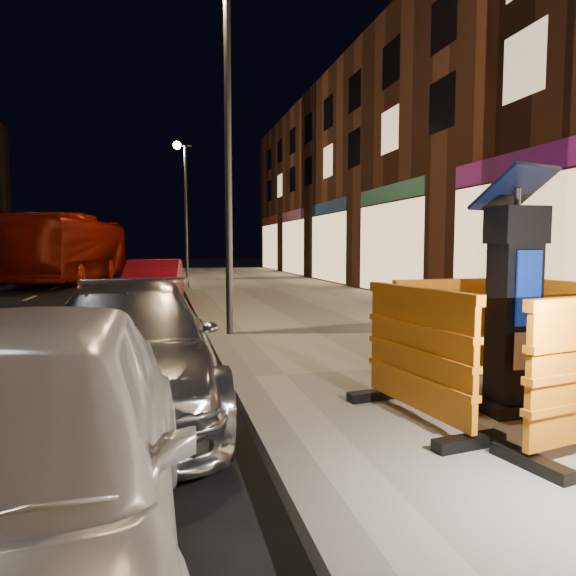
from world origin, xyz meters
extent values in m
plane|color=black|center=(0.00, 0.00, 0.00)|extent=(120.00, 120.00, 0.00)
cube|color=#99968B|center=(3.00, 0.00, 0.07)|extent=(6.00, 60.00, 0.15)
cube|color=slate|center=(0.00, 0.00, 0.07)|extent=(0.30, 60.00, 0.15)
cube|color=black|center=(2.22, -1.83, 1.20)|extent=(0.73, 0.73, 2.10)
cube|color=orange|center=(2.22, -0.88, 0.74)|extent=(1.54, 0.70, 1.17)
cube|color=orange|center=(1.27, -1.83, 0.74)|extent=(0.82, 1.58, 1.17)
imported|color=#A2A2A7|center=(-1.24, -0.32, 0.00)|extent=(1.81, 4.38, 1.27)
imported|color=#A21022|center=(-1.09, 8.43, 0.00)|extent=(1.75, 4.07, 1.31)
imported|color=#911203|center=(-4.89, 19.57, 0.00)|extent=(4.09, 11.17, 3.04)
cylinder|color=#3F3F44|center=(0.25, 3.00, 3.15)|extent=(0.12, 0.12, 6.00)
cylinder|color=#3F3F44|center=(0.25, 18.00, 3.15)|extent=(0.12, 0.12, 6.00)
camera|label=1|loc=(-0.89, -5.84, 1.68)|focal=32.00mm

